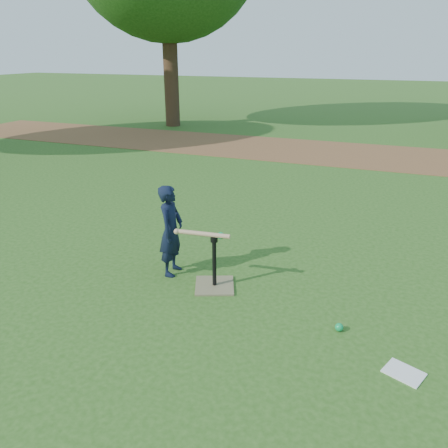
% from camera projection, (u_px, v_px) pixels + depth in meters
% --- Properties ---
extents(ground, '(80.00, 80.00, 0.00)m').
position_uv_depth(ground, '(243.00, 291.00, 4.84)').
color(ground, '#285116').
rests_on(ground, ground).
extents(dirt_strip, '(24.00, 3.00, 0.01)m').
position_uv_depth(dirt_strip, '(335.00, 153.00, 11.35)').
color(dirt_strip, brown).
rests_on(dirt_strip, ground).
extents(child, '(0.30, 0.42, 1.09)m').
position_uv_depth(child, '(171.00, 231.00, 5.05)').
color(child, black).
rests_on(child, ground).
extents(wiffle_ball_ground, '(0.08, 0.08, 0.08)m').
position_uv_depth(wiffle_ball_ground, '(339.00, 327.00, 4.14)').
color(wiffle_ball_ground, '#0D964B').
rests_on(wiffle_ball_ground, ground).
extents(clipboard, '(0.37, 0.33, 0.01)m').
position_uv_depth(clipboard, '(404.00, 373.00, 3.61)').
color(clipboard, white).
rests_on(clipboard, ground).
extents(batting_tee, '(0.56, 0.56, 0.61)m').
position_uv_depth(batting_tee, '(214.00, 278.00, 4.90)').
color(batting_tee, olive).
rests_on(batting_tee, ground).
extents(swing_action, '(0.63, 0.15, 0.08)m').
position_uv_depth(swing_action, '(204.00, 234.00, 4.73)').
color(swing_action, tan).
rests_on(swing_action, ground).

